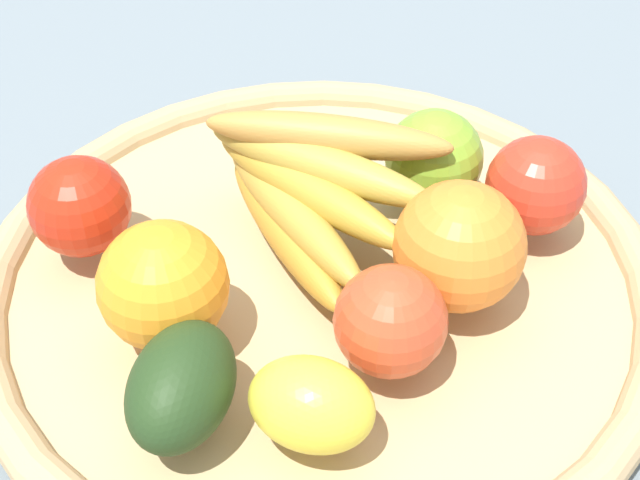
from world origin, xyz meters
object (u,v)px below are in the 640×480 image
avocado (182,386)px  lemon_0 (311,404)px  apple_3 (536,185)px  apple_0 (390,321)px  orange_0 (163,285)px  banana_bunch (307,186)px  orange_1 (459,246)px  apple_1 (80,206)px  apple_2 (434,158)px

avocado → lemon_0: size_ratio=1.19×
apple_3 → apple_0: bearing=-95.7°
orange_0 → lemon_0: 0.12m
banana_bunch → apple_0: (0.11, -0.07, -0.01)m
orange_0 → apple_0: (0.12, 0.06, -0.01)m
avocado → lemon_0: (0.06, 0.03, -0.00)m
orange_1 → apple_0: 0.07m
apple_0 → apple_1: bearing=-172.7°
apple_3 → avocado: apple_3 is taller
apple_3 → orange_0: 0.26m
banana_bunch → apple_1: bearing=-140.3°
apple_0 → avocado: apple_0 is taller
apple_2 → apple_3: size_ratio=1.02×
apple_1 → orange_1: orange_1 is taller
apple_2 → avocado: bearing=-93.6°
apple_1 → apple_0: 0.22m
apple_2 → orange_0: orange_0 is taller
orange_0 → apple_0: 0.14m
apple_2 → apple_0: (0.06, -0.15, -0.00)m
apple_3 → orange_0: bearing=-122.5°
orange_1 → orange_0: 0.18m
orange_1 → lemon_0: bearing=-95.0°
apple_3 → avocado: 0.28m
apple_2 → apple_0: 0.16m
orange_0 → banana_bunch: bearing=82.4°
orange_1 → apple_3: bearing=83.4°
apple_3 → avocado: size_ratio=0.81×
orange_0 → apple_1: bearing=164.2°
apple_3 → lemon_0: (-0.02, -0.23, -0.01)m
lemon_0 → banana_bunch: bearing=125.9°
apple_1 → apple_3: same height
apple_2 → orange_1: (0.06, -0.08, 0.01)m
orange_0 → apple_2: bearing=71.8°
banana_bunch → orange_0: bearing=-97.6°
banana_bunch → apple_0: banana_bunch is taller
apple_0 → avocado: size_ratio=0.80×
apple_2 → orange_1: size_ratio=0.84×
apple_1 → banana_bunch: 0.15m
apple_1 → apple_2: bearing=46.8°
apple_1 → avocado: 0.17m
banana_bunch → lemon_0: size_ratio=2.43×
orange_1 → banana_bunch: 0.11m
avocado → lemon_0: avocado is taller
avocado → lemon_0: bearing=26.0°
apple_3 → lemon_0: 0.23m
orange_0 → apple_0: size_ratio=1.18×
orange_0 → avocado: (0.05, -0.04, -0.01)m
apple_3 → orange_0: orange_0 is taller
apple_3 → apple_0: (-0.02, -0.16, -0.00)m
orange_1 → orange_0: orange_1 is taller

